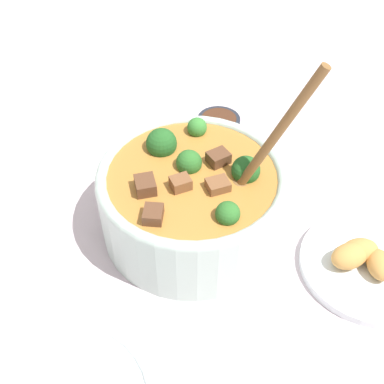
# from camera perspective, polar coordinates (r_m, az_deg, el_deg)

# --- Properties ---
(ground_plane) EXTENTS (4.00, 4.00, 0.00)m
(ground_plane) POSITION_cam_1_polar(r_m,az_deg,el_deg) (0.72, 0.00, -4.09)
(ground_plane) COLOR silver
(stew_bowl) EXTENTS (0.27, 0.26, 0.29)m
(stew_bowl) POSITION_cam_1_polar(r_m,az_deg,el_deg) (0.67, 0.03, -0.47)
(stew_bowl) COLOR #B2C6BC
(stew_bowl) RESTS_ON ground_plane
(condiment_bowl) EXTENTS (0.08, 0.08, 0.04)m
(condiment_bowl) POSITION_cam_1_polar(r_m,az_deg,el_deg) (0.86, 3.17, 7.87)
(condiment_bowl) COLOR #232833
(condiment_bowl) RESTS_ON ground_plane
(food_plate) EXTENTS (0.19, 0.19, 0.04)m
(food_plate) POSITION_cam_1_polar(r_m,az_deg,el_deg) (0.70, 19.95, -7.92)
(food_plate) COLOR white
(food_plate) RESTS_ON ground_plane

